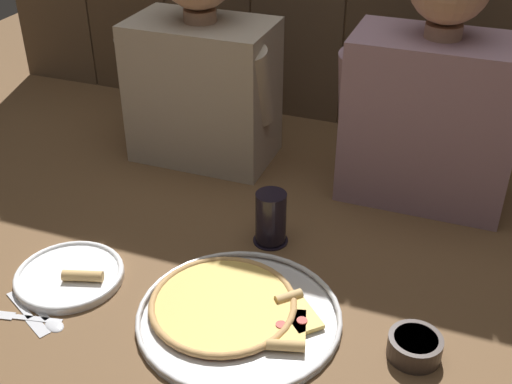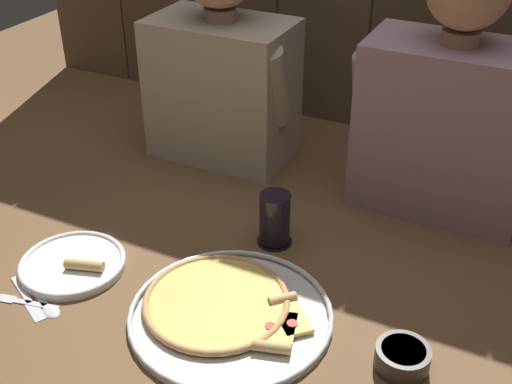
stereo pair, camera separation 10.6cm
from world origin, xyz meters
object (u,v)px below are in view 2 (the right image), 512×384
pizza_tray (227,309)px  diner_left (221,57)px  dipping_bowl (402,357)px  dinner_plate (73,264)px  diner_right (450,99)px  drinking_glass (275,219)px

pizza_tray → diner_left: diner_left is taller
dipping_bowl → pizza_tray: bearing=-177.3°
pizza_tray → diner_left: size_ratio=0.66×
dipping_bowl → diner_left: (-0.65, 0.55, 0.25)m
dinner_plate → dipping_bowl: dipping_bowl is taller
dinner_plate → dipping_bowl: (0.68, 0.03, 0.01)m
dipping_bowl → diner_right: size_ratio=0.16×
dinner_plate → diner_left: (0.04, 0.58, 0.26)m
pizza_tray → diner_right: bearing=65.2°
diner_right → pizza_tray: bearing=-114.8°
dipping_bowl → dinner_plate: bearing=-177.1°
pizza_tray → diner_left: 0.69m
drinking_glass → dipping_bowl: drinking_glass is taller
drinking_glass → dipping_bowl: (0.35, -0.23, -0.04)m
pizza_tray → diner_right: size_ratio=0.64×
dipping_bowl → diner_right: 0.60m
dipping_bowl → diner_right: (-0.07, 0.55, 0.25)m
dinner_plate → pizza_tray: bearing=3.1°
drinking_glass → dipping_bowl: 0.42m
diner_right → drinking_glass: bearing=-131.2°
dinner_plate → drinking_glass: bearing=38.4°
dipping_bowl → diner_right: bearing=97.8°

